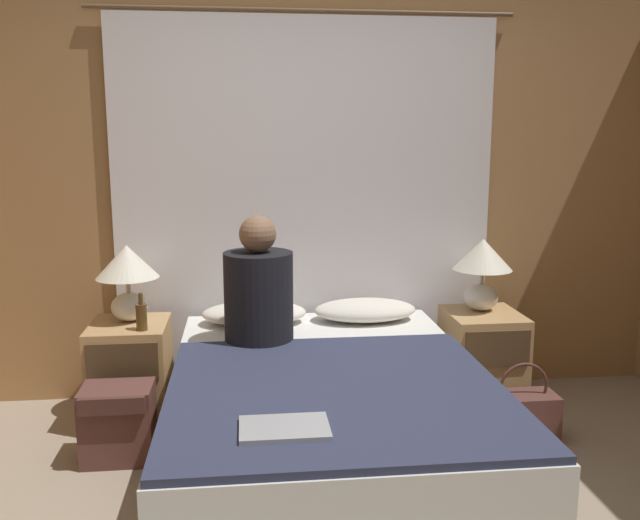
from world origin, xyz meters
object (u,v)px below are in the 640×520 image
pillow_left (254,313)px  laptop_on_bed (284,428)px  handbag_on_floor (522,415)px  pillow_right (365,310)px  lamp_left (127,272)px  bed (327,424)px  nightstand_left (131,372)px  person_left_in_bed (259,292)px  nightstand_right (482,359)px  backpack_on_floor (118,419)px  beer_bottle_on_left_stand (141,316)px  lamp_right (482,264)px

pillow_left → laptop_on_bed: (0.08, -1.48, -0.02)m
pillow_left → handbag_on_floor: (1.36, -0.55, -0.44)m
pillow_right → lamp_left: bearing=180.0°
bed → nightstand_left: size_ratio=3.63×
bed → person_left_in_bed: person_left_in_bed is taller
bed → lamp_left: size_ratio=4.80×
pillow_left → bed: bearing=-68.4°
bed → nightstand_right: 1.24m
person_left_in_bed → handbag_on_floor: 1.50m
lamp_left → nightstand_left: bearing=-90.0°
bed → lamp_left: lamp_left is taller
person_left_in_bed → pillow_right: bearing=31.6°
pillow_left → laptop_on_bed: pillow_left is taller
bed → backpack_on_floor: (-0.99, 0.28, -0.05)m
beer_bottle_on_left_stand → lamp_right: bearing=5.9°
bed → nightstand_left: bearing=143.7°
pillow_left → beer_bottle_on_left_stand: beer_bottle_on_left_stand is taller
bed → nightstand_left: 1.24m
bed → handbag_on_floor: bearing=13.6°
nightstand_left → lamp_left: (0.00, 0.06, 0.55)m
backpack_on_floor → handbag_on_floor: (2.04, -0.02, -0.07)m
bed → pillow_right: size_ratio=3.47×
lamp_left → backpack_on_floor: bearing=-89.1°
lamp_left → beer_bottle_on_left_stand: lamp_left is taller
backpack_on_floor → nightstand_left: bearing=91.0°
laptop_on_bed → pillow_right: bearing=69.5°
nightstand_left → nightstand_right: size_ratio=1.00×
nightstand_left → backpack_on_floor: nightstand_left is taller
lamp_left → pillow_left: 0.73m
beer_bottle_on_left_stand → backpack_on_floor: size_ratio=0.54×
nightstand_left → lamp_right: lamp_right is taller
bed → nightstand_right: (1.00, 0.74, 0.02)m
backpack_on_floor → pillow_right: bearing=21.8°
nightstand_right → person_left_in_bed: size_ratio=0.85×
lamp_left → backpack_on_floor: size_ratio=1.14×
person_left_in_bed → beer_bottle_on_left_stand: bearing=163.5°
lamp_left → handbag_on_floor: size_ratio=1.00×
nightstand_left → pillow_left: bearing=5.4°
nightstand_right → lamp_left: (-2.00, 0.06, 0.55)m
handbag_on_floor → pillow_left: bearing=158.2°
nightstand_left → beer_bottle_on_left_stand: 0.39m
lamp_left → handbag_on_floor: (2.05, -0.55, -0.70)m
person_left_in_bed → backpack_on_floor: size_ratio=1.77×
lamp_right → pillow_right: size_ratio=0.72×
nightstand_right → lamp_left: bearing=178.1°
bed → nightstand_right: bearing=36.3°
lamp_left → laptop_on_bed: 1.69m
pillow_right → laptop_on_bed: size_ratio=1.85×
nightstand_left → backpack_on_floor: 0.46m
backpack_on_floor → handbag_on_floor: bearing=-0.6°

